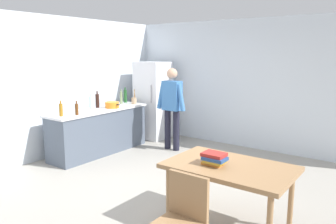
% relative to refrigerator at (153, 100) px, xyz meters
% --- Properties ---
extents(ground_plane, '(14.00, 14.00, 0.00)m').
position_rel_refrigerator_xyz_m(ground_plane, '(1.90, -2.40, -0.90)').
color(ground_plane, '#9E998E').
extents(wall_back, '(6.40, 0.12, 2.70)m').
position_rel_refrigerator_xyz_m(wall_back, '(1.90, 0.60, 0.45)').
color(wall_back, silver).
rests_on(wall_back, ground_plane).
extents(wall_left, '(0.12, 5.60, 2.70)m').
position_rel_refrigerator_xyz_m(wall_left, '(-0.70, -2.20, 0.45)').
color(wall_left, silver).
rests_on(wall_left, ground_plane).
extents(kitchen_counter, '(0.64, 2.20, 0.90)m').
position_rel_refrigerator_xyz_m(kitchen_counter, '(-0.10, -1.60, -0.45)').
color(kitchen_counter, '#4C5666').
rests_on(kitchen_counter, ground_plane).
extents(refrigerator, '(0.70, 0.67, 1.80)m').
position_rel_refrigerator_xyz_m(refrigerator, '(0.00, 0.00, 0.00)').
color(refrigerator, white).
rests_on(refrigerator, ground_plane).
extents(person, '(0.70, 0.22, 1.70)m').
position_rel_refrigerator_xyz_m(person, '(0.95, -0.55, 0.08)').
color(person, '#1E1E2D').
rests_on(person, ground_plane).
extents(dining_table, '(1.40, 0.90, 0.75)m').
position_rel_refrigerator_xyz_m(dining_table, '(3.30, -2.70, -0.23)').
color(dining_table, '#9E754C').
rests_on(dining_table, ground_plane).
extents(chair, '(0.42, 0.42, 0.91)m').
position_rel_refrigerator_xyz_m(chair, '(3.30, -3.67, -0.37)').
color(chair, '#9E754C').
rests_on(chair, ground_plane).
extents(cooking_pot, '(0.40, 0.28, 0.12)m').
position_rel_refrigerator_xyz_m(cooking_pot, '(0.01, -1.34, 0.06)').
color(cooking_pot, orange).
rests_on(cooking_pot, kitchen_counter).
extents(utensil_jar, '(0.11, 0.11, 0.32)m').
position_rel_refrigerator_xyz_m(utensil_jar, '(0.03, -0.69, 0.08)').
color(utensil_jar, tan).
rests_on(utensil_jar, kitchen_counter).
extents(bottle_beer_brown, '(0.06, 0.06, 0.26)m').
position_rel_refrigerator_xyz_m(bottle_beer_brown, '(0.07, -2.26, 0.11)').
color(bottle_beer_brown, '#5B3314').
rests_on(bottle_beer_brown, kitchen_counter).
extents(bottle_water_clear, '(0.07, 0.07, 0.30)m').
position_rel_refrigerator_xyz_m(bottle_water_clear, '(-0.28, -1.63, 0.13)').
color(bottle_water_clear, silver).
rests_on(bottle_water_clear, kitchen_counter).
extents(bottle_wine_dark, '(0.08, 0.08, 0.34)m').
position_rel_refrigerator_xyz_m(bottle_wine_dark, '(-0.24, -1.50, 0.15)').
color(bottle_wine_dark, black).
rests_on(bottle_wine_dark, kitchen_counter).
extents(bottle_oil_amber, '(0.06, 0.06, 0.28)m').
position_rel_refrigerator_xyz_m(bottle_oil_amber, '(-0.06, -2.50, 0.12)').
color(bottle_oil_amber, '#996619').
rests_on(bottle_oil_amber, kitchen_counter).
extents(bottle_wine_green, '(0.08, 0.08, 0.34)m').
position_rel_refrigerator_xyz_m(bottle_wine_green, '(-0.29, -0.63, 0.15)').
color(bottle_wine_green, '#1E5123').
rests_on(bottle_wine_green, kitchen_counter).
extents(bottle_vinegar_tall, '(0.06, 0.06, 0.32)m').
position_rel_refrigerator_xyz_m(bottle_vinegar_tall, '(-0.21, -0.84, 0.14)').
color(bottle_vinegar_tall, gray).
rests_on(bottle_vinegar_tall, kitchen_counter).
extents(book_stack, '(0.28, 0.21, 0.14)m').
position_rel_refrigerator_xyz_m(book_stack, '(3.15, -2.80, -0.07)').
color(book_stack, orange).
rests_on(book_stack, dining_table).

